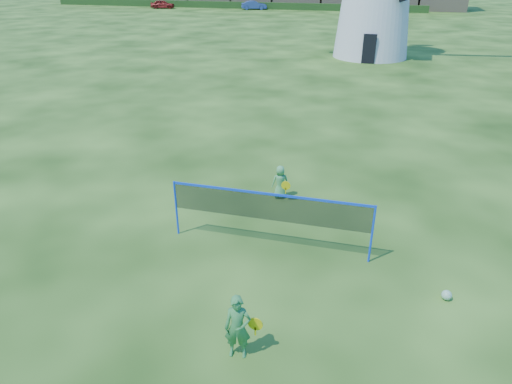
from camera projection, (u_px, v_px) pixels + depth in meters
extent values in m
plane|color=black|center=(243.00, 253.00, 11.31)|extent=(220.00, 220.00, 0.00)
cube|color=black|center=(369.00, 49.00, 32.26)|extent=(0.93, 0.11, 2.05)
cylinder|color=blue|center=(176.00, 208.00, 11.79)|extent=(0.05, 0.05, 1.55)
cylinder|color=blue|center=(372.00, 234.00, 10.64)|extent=(0.05, 0.05, 1.55)
cube|color=black|center=(269.00, 207.00, 11.05)|extent=(5.00, 0.02, 0.70)
cube|color=blue|center=(270.00, 194.00, 10.88)|extent=(5.00, 0.02, 0.06)
imported|color=#327E3B|center=(238.00, 327.00, 8.08)|extent=(0.53, 0.40, 1.32)
cylinder|color=yellow|center=(255.00, 324.00, 8.18)|extent=(0.28, 0.02, 0.28)
cube|color=yellow|center=(255.00, 331.00, 8.26)|extent=(0.03, 0.02, 0.20)
imported|color=#4C9D56|center=(280.00, 182.00, 13.79)|extent=(0.60, 0.51, 1.04)
cylinder|color=yellow|center=(286.00, 185.00, 13.54)|extent=(0.28, 0.02, 0.28)
cube|color=yellow|center=(286.00, 191.00, 13.62)|extent=(0.03, 0.02, 0.20)
sphere|color=green|center=(447.00, 295.00, 9.71)|extent=(0.22, 0.22, 0.22)
cube|color=#193814|center=(227.00, 5.00, 73.00)|extent=(62.00, 0.80, 1.00)
imported|color=maroon|center=(163.00, 4.00, 72.38)|extent=(4.06, 2.45, 1.29)
imported|color=navy|center=(254.00, 5.00, 70.76)|extent=(4.17, 2.52, 1.30)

